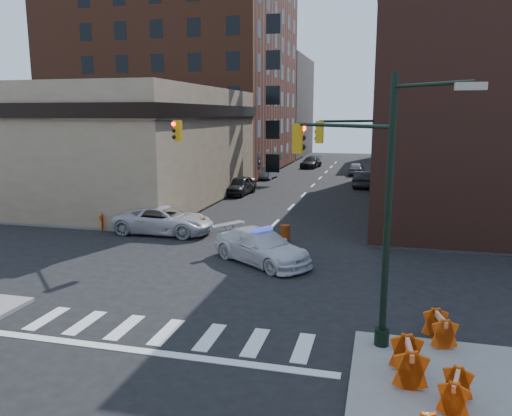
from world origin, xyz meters
The scene contains 29 objects.
ground centered at (0.00, 0.00, 0.00)m, with size 140.00×140.00×0.00m, color black.
sidewalk_nw centered at (-23.00, 32.75, 0.07)m, with size 34.00×54.50×0.15m, color gray.
bank_building centered at (-17.00, 16.50, 4.50)m, with size 22.00×22.00×9.00m, color #9F8468.
apartment_block centered at (-18.50, 40.00, 12.00)m, with size 25.00×25.00×24.00m, color #5B2D1C.
commercial_row_ne centered at (13.00, 22.50, 7.00)m, with size 14.00×34.00×14.00m, color #4D291F.
filler_nw centered at (-16.00, 62.00, 8.00)m, with size 20.00×18.00×16.00m, color brown.
filler_ne centered at (14.00, 58.00, 6.00)m, with size 16.00×16.00×12.00m, color #5B2D1C.
signal_pole_se centered at (6.04, -5.52, 4.61)m, with size 5.40×5.27×8.00m.
signal_pole_nw centered at (-5.85, 5.34, 4.34)m, with size 3.58×3.67×8.00m.
signal_pole_ne centered at (5.84, 5.35, 4.34)m, with size 3.67×3.58×8.00m.
tree_ne_near centered at (7.50, 26.00, 3.49)m, with size 3.00×3.00×4.85m.
tree_ne_far centered at (7.50, 34.00, 3.49)m, with size 3.00×3.00×4.85m.
police_car centered at (1.18, 1.48, 0.79)m, with size 2.22×5.46×1.58m, color silver.
pickup centered at (-5.80, 5.80, 0.82)m, with size 2.71×5.88×1.63m, color #BCBCC1.
parked_car_wnear centered at (-5.50, 20.83, 0.81)m, with size 1.91×4.74×1.61m, color black.
parked_car_wfar centered at (-5.50, 32.10, 0.68)m, with size 1.43×4.11×1.36m, color gray.
parked_car_wdeep centered at (-2.50, 44.36, 0.71)m, with size 1.99×4.90×1.42m, color black.
parked_car_enear centered at (4.86, 28.04, 0.76)m, with size 1.60×4.59×1.51m, color black.
parked_car_efar centered at (3.67, 38.17, 0.71)m, with size 1.68×4.18×1.42m, color gray.
pedestrian_a centered at (-6.74, 9.53, 1.03)m, with size 0.64×0.42×1.76m, color black.
pedestrian_b centered at (-11.05, 7.33, 0.98)m, with size 0.81×0.63×1.67m, color black.
pedestrian_c centered at (-13.00, 7.22, 1.05)m, with size 1.06×0.44×1.81m, color #202731.
barrel_road centered at (1.52, 5.59, 0.48)m, with size 0.54×0.54×0.97m, color #D9580A.
barrel_bank centered at (-3.62, 6.09, 0.50)m, with size 0.56×0.56×0.99m, color #DA420A.
barricade_se_a centered at (8.50, -5.70, 0.59)m, with size 1.17×0.59×0.88m, color red, non-canonical shape.
barricade_se_b centered at (7.47, -8.19, 0.65)m, with size 1.33×0.67×1.00m, color red, non-canonical shape.
barricade_se_c centered at (8.50, -9.25, 0.56)m, with size 1.10×0.55×0.82m, color #C66309, non-canonical shape.
barricade_nw_a centered at (-9.29, 5.70, 0.62)m, with size 1.27×0.63×0.95m, color #EE470B, non-canonical shape.
barricade_nw_b centered at (-8.50, 7.90, 0.57)m, with size 1.13×0.57×0.85m, color red, non-canonical shape.
Camera 1 is at (6.57, -20.82, 7.03)m, focal length 35.00 mm.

